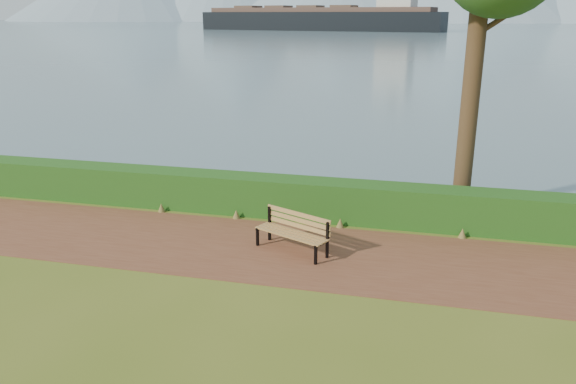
# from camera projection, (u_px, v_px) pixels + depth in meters

# --- Properties ---
(ground) EXTENTS (140.00, 140.00, 0.00)m
(ground) POSITION_uv_depth(u_px,v_px,m) (254.00, 254.00, 12.34)
(ground) COLOR #51631C
(ground) RESTS_ON ground
(path) EXTENTS (40.00, 3.40, 0.01)m
(path) POSITION_uv_depth(u_px,v_px,m) (258.00, 249.00, 12.62)
(path) COLOR brown
(path) RESTS_ON ground
(hedge) EXTENTS (32.00, 0.85, 1.00)m
(hedge) POSITION_uv_depth(u_px,v_px,m) (283.00, 197.00, 14.60)
(hedge) COLOR #1D4513
(hedge) RESTS_ON ground
(water) EXTENTS (700.00, 510.00, 0.00)m
(water) POSITION_uv_depth(u_px,v_px,m) (423.00, 25.00, 253.04)
(water) COLOR #43596C
(water) RESTS_ON ground
(bench) EXTENTS (1.78, 1.18, 0.87)m
(bench) POSITION_uv_depth(u_px,v_px,m) (294.00, 230.00, 12.38)
(bench) COLOR black
(bench) RESTS_ON ground
(cargo_ship) EXTENTS (78.18, 27.13, 23.47)m
(cargo_ship) POSITION_uv_depth(u_px,v_px,m) (327.00, 19.00, 173.40)
(cargo_ship) COLOR black
(cargo_ship) RESTS_ON ground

